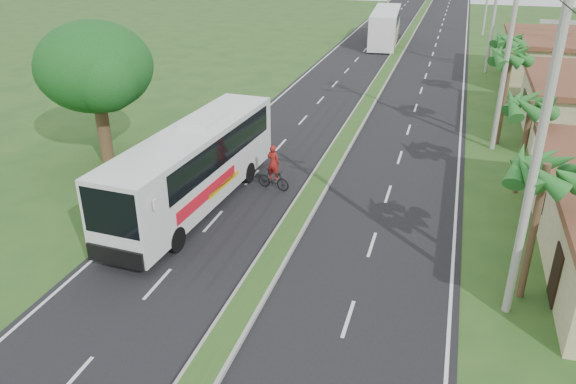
# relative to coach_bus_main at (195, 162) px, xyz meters

# --- Properties ---
(ground) EXTENTS (180.00, 180.00, 0.00)m
(ground) POSITION_rel_coach_bus_main_xyz_m (4.82, -6.28, -2.17)
(ground) COLOR #254C1B
(ground) RESTS_ON ground
(road_asphalt) EXTENTS (14.00, 160.00, 0.02)m
(road_asphalt) POSITION_rel_coach_bus_main_xyz_m (4.82, 13.72, -2.16)
(road_asphalt) COLOR black
(road_asphalt) RESTS_ON ground
(median_strip) EXTENTS (1.20, 160.00, 0.18)m
(median_strip) POSITION_rel_coach_bus_main_xyz_m (4.82, 13.72, -2.07)
(median_strip) COLOR gray
(median_strip) RESTS_ON ground
(lane_edge_left) EXTENTS (0.12, 160.00, 0.01)m
(lane_edge_left) POSITION_rel_coach_bus_main_xyz_m (-1.88, 13.72, -2.17)
(lane_edge_left) COLOR silver
(lane_edge_left) RESTS_ON ground
(lane_edge_right) EXTENTS (0.12, 160.00, 0.01)m
(lane_edge_right) POSITION_rel_coach_bus_main_xyz_m (11.52, 13.72, -2.17)
(lane_edge_right) COLOR silver
(lane_edge_right) RESTS_ON ground
(shop_far) EXTENTS (8.60, 11.60, 3.82)m
(shop_far) POSITION_rel_coach_bus_main_xyz_m (18.82, 29.72, -0.24)
(shop_far) COLOR tan
(shop_far) RESTS_ON ground
(palm_verge_a) EXTENTS (2.40, 2.40, 5.45)m
(palm_verge_a) POSITION_rel_coach_bus_main_xyz_m (13.82, -3.28, 2.57)
(palm_verge_a) COLOR #473321
(palm_verge_a) RESTS_ON ground
(palm_verge_b) EXTENTS (2.40, 2.40, 5.05)m
(palm_verge_b) POSITION_rel_coach_bus_main_xyz_m (14.22, 5.72, 2.19)
(palm_verge_b) COLOR #473321
(palm_verge_b) RESTS_ON ground
(palm_verge_c) EXTENTS (2.40, 2.40, 5.85)m
(palm_verge_c) POSITION_rel_coach_bus_main_xyz_m (13.62, 12.72, 2.95)
(palm_verge_c) COLOR #473321
(palm_verge_c) RESTS_ON ground
(palm_verge_d) EXTENTS (2.40, 2.40, 5.25)m
(palm_verge_d) POSITION_rel_coach_bus_main_xyz_m (14.12, 21.72, 2.38)
(palm_verge_d) COLOR #473321
(palm_verge_d) RESTS_ON ground
(shade_tree) EXTENTS (6.30, 6.00, 7.54)m
(shade_tree) POSITION_rel_coach_bus_main_xyz_m (-7.29, 3.74, 2.86)
(shade_tree) COLOR #473321
(shade_tree) RESTS_ON ground
(utility_pole_a) EXTENTS (1.60, 0.28, 11.00)m
(utility_pole_a) POSITION_rel_coach_bus_main_xyz_m (13.32, -4.28, 3.50)
(utility_pole_a) COLOR gray
(utility_pole_a) RESTS_ON ground
(utility_pole_b) EXTENTS (3.20, 0.28, 12.00)m
(utility_pole_b) POSITION_rel_coach_bus_main_xyz_m (13.29, 11.72, 4.09)
(utility_pole_b) COLOR gray
(utility_pole_b) RESTS_ON ground
(utility_pole_c) EXTENTS (1.60, 0.28, 11.00)m
(utility_pole_c) POSITION_rel_coach_bus_main_xyz_m (13.32, 31.72, 3.50)
(utility_pole_c) COLOR gray
(utility_pole_c) RESTS_ON ground
(coach_bus_main) EXTENTS (3.25, 12.34, 3.95)m
(coach_bus_main) POSITION_rel_coach_bus_main_xyz_m (0.00, 0.00, 0.00)
(coach_bus_main) COLOR silver
(coach_bus_main) RESTS_ON ground
(coach_bus_far) EXTENTS (3.60, 12.63, 3.63)m
(coach_bus_far) POSITION_rel_coach_bus_main_xyz_m (2.72, 43.05, -0.11)
(coach_bus_far) COLOR white
(coach_bus_far) RESTS_ON ground
(motorcyclist) EXTENTS (1.79, 0.85, 2.30)m
(motorcyclist) POSITION_rel_coach_bus_main_xyz_m (2.82, 2.69, -1.33)
(motorcyclist) COLOR black
(motorcyclist) RESTS_ON ground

